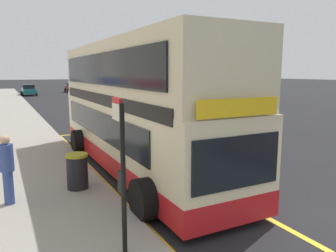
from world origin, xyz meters
TOP-DOWN VIEW (x-y plane):
  - ground_plane at (0.00, 32.00)m, footprint 260.00×260.00m
  - double_decker_bus at (-2.46, 7.36)m, footprint 3.19×11.22m
  - bus_bay_markings at (-2.57, 7.42)m, footprint 2.86×14.88m
  - bus_stop_sign at (-4.79, 2.07)m, footprint 0.09×0.51m
  - parked_car_maroon_distant at (4.51, 54.52)m, footprint 2.09×4.20m
  - parked_car_teal_across at (-2.83, 48.89)m, footprint 2.09×4.20m
  - pedestrian_waiting_near_sign at (-6.59, 5.46)m, footprint 0.34×0.34m
  - litter_bin at (-4.83, 5.80)m, footprint 0.62×0.62m

SIDE VIEW (x-z plane):
  - ground_plane at x=0.00m, z-range 0.00..0.00m
  - bus_bay_markings at x=-2.57m, z-range 0.00..0.01m
  - litter_bin at x=-4.83m, z-range 0.14..1.15m
  - parked_car_maroon_distant at x=4.51m, z-range -0.01..1.61m
  - parked_car_teal_across at x=-2.83m, z-range -0.01..1.61m
  - pedestrian_waiting_near_sign at x=-6.59m, z-range 0.22..1.97m
  - bus_stop_sign at x=-4.79m, z-range 0.37..3.19m
  - double_decker_bus at x=-2.46m, z-range -0.14..4.26m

